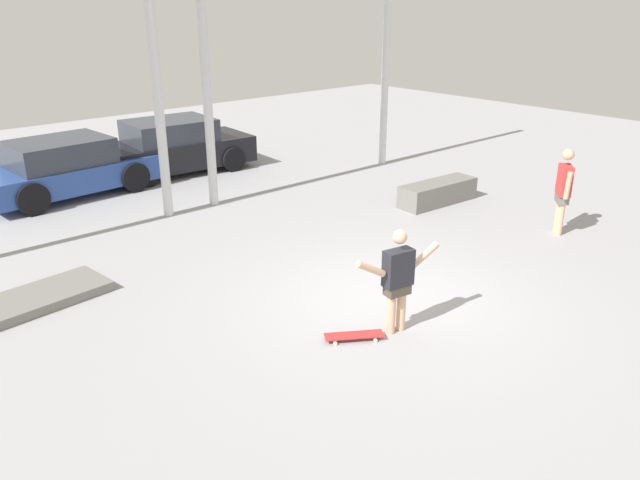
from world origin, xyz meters
TOP-DOWN VIEW (x-y plane):
  - ground_plane at (0.00, 0.00)m, footprint 36.00×36.00m
  - skateboarder at (-0.61, -0.65)m, footprint 1.38×0.34m
  - skateboard at (-1.22, -0.44)m, footprint 0.80×0.62m
  - grind_box at (4.43, 2.65)m, footprint 2.02×0.75m
  - manual_pad at (-4.28, 3.55)m, footprint 2.53×1.21m
  - canopy_support_right at (3.33, 5.95)m, footprint 5.72×0.20m
  - parked_car_blue at (-1.63, 8.81)m, footprint 4.03×2.14m
  - parked_car_black at (1.32, 8.98)m, footprint 4.02×2.12m
  - bystander at (4.70, -0.16)m, footprint 0.64×0.58m

SIDE VIEW (x-z plane):
  - ground_plane at x=0.00m, z-range 0.00..0.00m
  - skateboard at x=-1.22m, z-range 0.03..0.10m
  - manual_pad at x=-4.28m, z-range 0.00..0.15m
  - grind_box at x=4.43m, z-range 0.00..0.50m
  - parked_car_blue at x=-1.63m, z-range -0.02..1.33m
  - parked_car_black at x=1.32m, z-range -0.03..1.38m
  - skateboarder at x=-0.61m, z-range 0.07..1.60m
  - bystander at x=4.70m, z-range 0.08..1.80m
  - canopy_support_right at x=3.33m, z-range 0.69..7.62m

